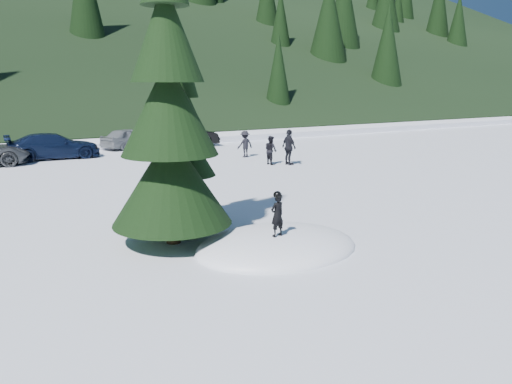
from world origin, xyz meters
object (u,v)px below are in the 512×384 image
child_skier (277,215)px  adult_2 (245,144)px  adult_1 (289,147)px  car_5 (184,135)px  car_3 (54,146)px  adult_0 (271,150)px  car_4 (130,138)px  spruce_tall (169,120)px  spruce_short (186,157)px

child_skier → adult_2: size_ratio=0.71×
adult_1 → car_5: adult_1 is taller
adult_2 → car_3: 10.94m
adult_0 → car_4: 11.34m
car_4 → child_skier: bearing=148.2°
spruce_tall → car_5: 21.15m
spruce_tall → car_3: (-0.43, 17.95, -2.59)m
car_3 → car_5: bearing=-77.9°
car_3 → spruce_tall: bearing=-176.1°
spruce_short → car_3: bearing=94.9°
adult_1 → car_4: (-5.37, 10.97, -0.26)m
adult_0 → car_5: car_5 is taller
car_4 → car_5: (3.45, -1.02, 0.09)m
spruce_tall → car_5: spruce_tall is taller
adult_0 → car_5: (-1.18, 9.33, 0.00)m
adult_0 → adult_2: 3.00m
adult_2 → car_4: adult_2 is taller
child_skier → adult_1: bearing=-134.2°
spruce_short → adult_2: spruce_short is taller
child_skier → adult_0: bearing=-130.3°
adult_2 → car_5: 6.46m
adult_1 → adult_2: (-0.67, 3.61, -0.17)m
adult_0 → car_3: adult_0 is taller
spruce_tall → child_skier: (1.96, -2.18, -2.30)m
spruce_tall → adult_0: bearing=47.3°
spruce_short → child_skier: (0.96, -3.58, -1.08)m
adult_0 → car_4: (-4.63, 10.35, -0.09)m
car_4 → adult_2: bearing=-172.4°
car_3 → car_5: (8.53, 1.42, 0.03)m
spruce_tall → car_4: (4.65, 20.39, -2.64)m
adult_0 → spruce_short: bearing=132.8°
car_3 → car_4: bearing=-61.7°
child_skier → adult_1: 14.13m
adult_1 → car_4: 12.22m
car_4 → car_5: size_ratio=0.86×
adult_0 → adult_1: bearing=-132.9°
car_4 → car_5: 3.59m
spruce_short → spruce_tall: bearing=-125.5°
spruce_tall → car_3: 18.14m
child_skier → adult_2: child_skier is taller
adult_0 → adult_1: adult_1 is taller
adult_1 → car_3: 13.49m
child_skier → adult_2: 16.92m
spruce_short → adult_2: bearing=54.3°
child_skier → car_4: 22.73m
spruce_tall → adult_2: spruce_tall is taller
spruce_tall → adult_0: size_ratio=5.63×
spruce_short → adult_0: (8.28, 8.64, -1.34)m
adult_0 → car_4: size_ratio=0.38×
spruce_tall → car_4: bearing=77.1°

